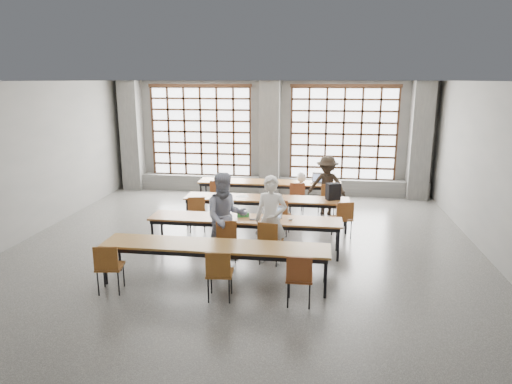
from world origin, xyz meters
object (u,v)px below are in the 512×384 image
(desk_row_d, at_px, (215,248))
(laptop_back, at_px, (318,180))
(chair_back_left, at_px, (217,192))
(green_box, at_px, (243,215))
(chair_back_right, at_px, (327,196))
(student_female, at_px, (226,217))
(chair_mid_left, at_px, (197,210))
(chair_near_right, at_px, (299,275))
(chair_mid_right, at_px, (343,216))
(chair_back_mid, at_px, (297,195))
(chair_near_left, at_px, (108,264))
(chair_near_mid, at_px, (219,270))
(desk_row_c, at_px, (245,221))
(mouse, at_px, (290,219))
(plastic_bag, at_px, (302,177))
(backpack, at_px, (333,191))
(student_back, at_px, (327,185))
(red_pouch, at_px, (110,264))
(desk_row_b, at_px, (266,200))
(phone, at_px, (253,219))
(chair_mid_centre, at_px, (280,213))
(student_male, at_px, (271,220))
(desk_row_a, at_px, (269,184))
(chair_front_left, at_px, (226,236))
(laptop_front, at_px, (273,215))
(chair_front_right, at_px, (269,238))

(desk_row_d, relative_size, laptop_back, 9.80)
(chair_back_left, xyz_separation_m, green_box, (1.21, -2.83, 0.24))
(chair_back_right, distance_m, student_female, 3.99)
(chair_mid_left, xyz_separation_m, chair_near_right, (2.58, -3.36, 0.00))
(chair_mid_right, relative_size, green_box, 3.52)
(chair_back_mid, xyz_separation_m, chair_near_left, (-2.87, -5.16, 0.00))
(desk_row_d, distance_m, chair_mid_right, 3.59)
(laptop_back, bearing_deg, chair_near_mid, -104.53)
(desk_row_c, distance_m, student_female, 0.63)
(chair_near_mid, bearing_deg, chair_mid_right, 57.72)
(student_female, xyz_separation_m, mouse, (1.25, 0.48, -0.14))
(chair_near_left, xyz_separation_m, laptop_back, (3.42, 5.90, 0.25))
(chair_back_left, distance_m, chair_near_mid, 5.30)
(chair_mid_right, distance_m, plastic_bag, 2.72)
(desk_row_c, xyz_separation_m, chair_mid_right, (2.07, 1.10, -0.13))
(mouse, height_order, plastic_bag, plastic_bag)
(student_female, bearing_deg, backpack, 25.54)
(student_back, bearing_deg, chair_back_right, -70.45)
(mouse, height_order, red_pouch, mouse)
(student_back, bearing_deg, desk_row_c, -108.04)
(desk_row_b, distance_m, chair_back_left, 1.92)
(plastic_bag, xyz_separation_m, red_pouch, (-2.97, -5.76, -0.37))
(chair_back_right, height_order, phone, chair_back_right)
(chair_mid_centre, distance_m, laptop_back, 2.69)
(chair_mid_centre, bearing_deg, student_male, -91.36)
(desk_row_a, height_order, plastic_bag, plastic_bag)
(desk_row_d, relative_size, chair_mid_centre, 4.55)
(student_male, bearing_deg, desk_row_d, -121.17)
(desk_row_b, distance_m, chair_mid_left, 1.71)
(chair_near_mid, relative_size, red_pouch, 4.40)
(student_back, bearing_deg, student_male, -96.08)
(chair_near_mid, relative_size, plastic_bag, 3.08)
(laptop_back, bearing_deg, desk_row_c, -112.06)
(desk_row_c, distance_m, backpack, 2.58)
(chair_front_left, height_order, plastic_bag, plastic_bag)
(laptop_back, bearing_deg, chair_back_mid, -126.68)
(chair_near_mid, bearing_deg, laptop_front, 75.14)
(chair_front_right, bearing_deg, desk_row_d, -130.21)
(laptop_back, bearing_deg, green_box, -113.19)
(desk_row_b, xyz_separation_m, backpack, (1.60, 0.05, 0.27))
(chair_mid_left, relative_size, chair_front_left, 1.00)
(chair_mid_left, bearing_deg, chair_front_right, -42.01)
(desk_row_b, height_order, chair_back_mid, chair_back_mid)
(desk_row_d, height_order, chair_back_left, chair_back_left)
(mouse, bearing_deg, student_female, -158.99)
(student_female, relative_size, mouse, 18.18)
(plastic_bag, bearing_deg, chair_near_mid, -100.36)
(chair_back_left, xyz_separation_m, student_male, (1.86, -3.41, 0.33))
(chair_near_mid, distance_m, student_male, 1.90)
(plastic_bag, bearing_deg, chair_back_right, -43.32)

